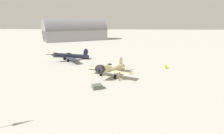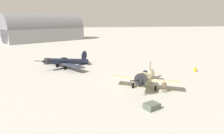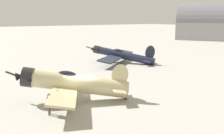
# 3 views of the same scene
# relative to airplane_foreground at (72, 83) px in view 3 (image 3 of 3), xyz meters

# --- Properties ---
(ground_plane) EXTENTS (400.00, 400.00, 0.00)m
(ground_plane) POSITION_rel_airplane_foreground_xyz_m (0.24, 0.44, -1.63)
(ground_plane) COLOR #A8A59E
(airplane_foreground) EXTENTS (9.83, 9.47, 3.32)m
(airplane_foreground) POSITION_rel_airplane_foreground_xyz_m (0.00, 0.00, 0.00)
(airplane_foreground) COLOR beige
(airplane_foreground) RESTS_ON ground_plane
(airplane_mid_apron) EXTENTS (10.81, 11.10, 3.24)m
(airplane_mid_apron) POSITION_rel_airplane_foreground_xyz_m (-12.46, 14.58, -0.34)
(airplane_mid_apron) COLOR #1E2338
(airplane_mid_apron) RESTS_ON ground_plane
(ground_crew_mechanic) EXTENTS (0.58, 0.43, 1.69)m
(ground_crew_mechanic) POSITION_rel_airplane_foreground_xyz_m (1.80, -2.78, -0.61)
(ground_crew_mechanic) COLOR brown
(ground_crew_mechanic) RESTS_ON ground_plane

